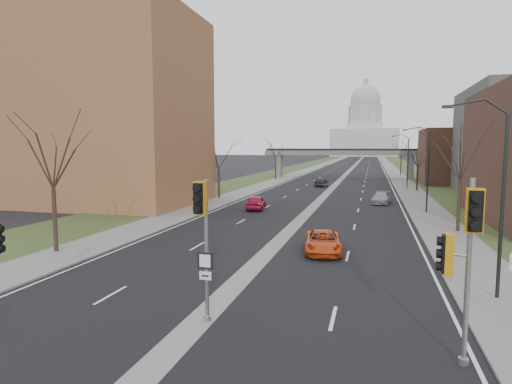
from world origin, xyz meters
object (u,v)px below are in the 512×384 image
at_px(car_left_near, 256,202).
at_px(car_left_far, 322,183).
at_px(signal_pole_right, 463,246).
at_px(car_right_mid, 381,198).
at_px(car_right_near, 323,242).
at_px(signal_pole_median, 203,225).

height_order(car_left_near, car_left_far, car_left_near).
relative_size(signal_pole_right, car_right_mid, 1.24).
bearing_deg(car_right_near, car_left_far, 89.40).
bearing_deg(car_right_mid, car_left_near, -139.79).
distance_m(car_left_near, car_right_mid, 15.78).
distance_m(signal_pole_median, signal_pole_right, 8.73).
relative_size(signal_pole_right, car_right_near, 1.18).
height_order(signal_pole_right, car_left_near, signal_pole_right).
xyz_separation_m(car_left_far, car_right_near, (5.41, -46.40, -0.00)).
distance_m(signal_pole_right, car_right_mid, 39.49).
xyz_separation_m(signal_pole_median, car_left_near, (-6.05, 29.78, -3.07)).
distance_m(car_left_near, car_left_far, 29.37).
bearing_deg(car_left_near, car_right_near, 110.47).
height_order(car_left_far, car_right_mid, car_left_far).
bearing_deg(car_left_near, signal_pole_right, 108.17).
height_order(car_right_near, car_right_mid, car_right_near).
bearing_deg(car_right_near, car_left_near, 110.69).
relative_size(signal_pole_median, car_left_far, 1.32).
bearing_deg(car_right_mid, car_right_near, -91.88).
height_order(signal_pole_median, car_right_near, signal_pole_median).
bearing_deg(car_right_mid, signal_pole_median, -93.55).
bearing_deg(car_left_far, car_left_near, 90.37).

